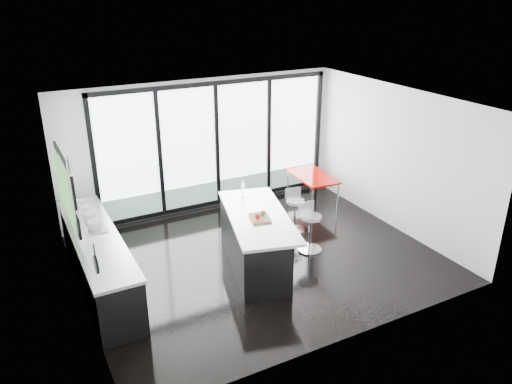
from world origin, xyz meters
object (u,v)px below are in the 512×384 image
island (253,240)px  red_table (312,189)px  bar_stool_near (310,233)px  bar_stool_far (295,215)px

island → red_table: bearing=36.0°
island → bar_stool_near: 1.15m
bar_stool_near → bar_stool_far: bearing=73.6°
bar_stool_near → red_table: bearing=51.2°
bar_stool_near → island: bearing=173.6°
island → bar_stool_far: bearing=30.1°
bar_stool_far → red_table: size_ratio=0.52×
bar_stool_near → red_table: size_ratio=0.56×
island → bar_stool_near: island is taller
bar_stool_far → bar_stool_near: bearing=-89.9°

